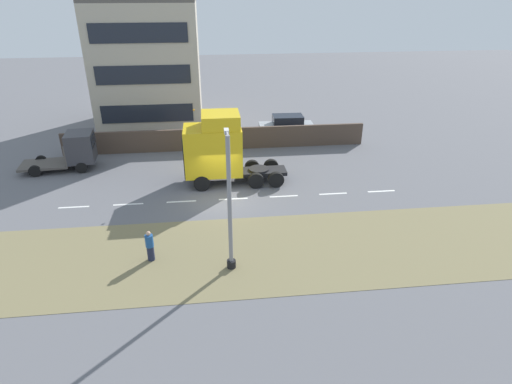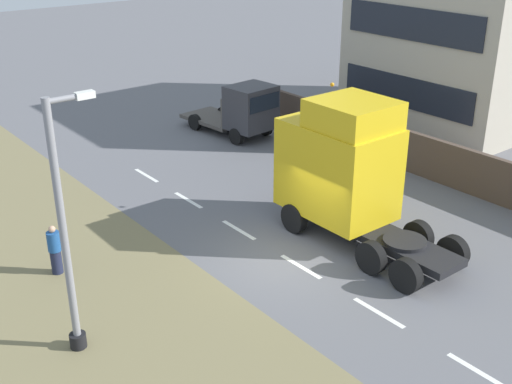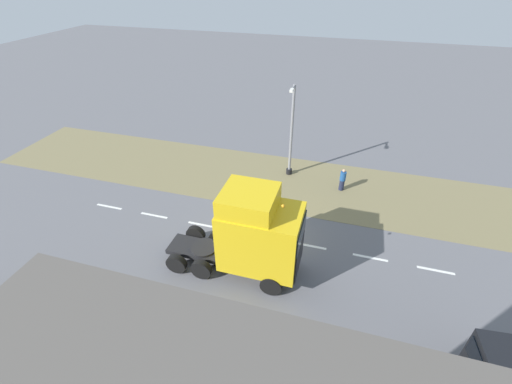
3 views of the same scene
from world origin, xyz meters
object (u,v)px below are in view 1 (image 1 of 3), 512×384
(lorry_cab, at_px, (217,149))
(flatbed_truck, at_px, (75,150))
(lamp_post, at_px, (230,213))
(pedestrian, at_px, (150,246))
(parked_car, at_px, (286,128))

(lorry_cab, distance_m, flatbed_truck, 10.75)
(lorry_cab, bearing_deg, lamp_post, -178.40)
(pedestrian, bearing_deg, flatbed_truck, 27.89)
(pedestrian, bearing_deg, parked_car, -29.81)
(lorry_cab, xyz_separation_m, flatbed_truck, (3.66, 10.06, -1.00))
(lamp_post, bearing_deg, flatbed_truck, 37.86)
(flatbed_truck, relative_size, pedestrian, 3.32)
(lorry_cab, relative_size, parked_car, 1.46)
(parked_car, relative_size, pedestrian, 2.87)
(parked_car, xyz_separation_m, lamp_post, (-17.86, 5.84, 1.89))
(lamp_post, xyz_separation_m, pedestrian, (1.00, 3.82, -2.13))
(lamp_post, distance_m, pedestrian, 4.49)
(flatbed_truck, distance_m, pedestrian, 13.92)
(lorry_cab, xyz_separation_m, lamp_post, (-9.63, -0.27, 0.52))
(flatbed_truck, height_order, lamp_post, lamp_post)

